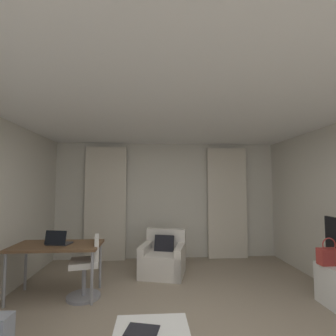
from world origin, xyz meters
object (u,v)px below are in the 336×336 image
desk_chair (87,270)px  laptop (58,242)px  handbag_primary (329,256)px  armchair (163,259)px  magazine_open (142,331)px  desk (57,249)px

desk_chair → laptop: 0.60m
handbag_primary → laptop: bearing=172.6°
laptop → desk_chair: bearing=-3.5°
armchair → desk_chair: size_ratio=1.06×
desk_chair → magazine_open: size_ratio=2.75×
laptop → handbag_primary: (3.83, -0.50, -0.14)m
laptop → handbag_primary: laptop is taller
desk → magazine_open: bearing=-50.7°
desk → handbag_primary: 3.88m
armchair → desk: armchair is taller
desk → laptop: size_ratio=3.48×
magazine_open → handbag_primary: bearing=23.2°
desk_chair → laptop: bearing=176.5°
desk → desk_chair: bearing=-6.3°
armchair → handbag_primary: (2.23, -1.36, 0.39)m
laptop → magazine_open: (1.30, -1.59, -0.42)m
armchair → magazine_open: (-0.30, -2.44, 0.12)m
armchair → desk: (-1.62, -0.83, 0.42)m
magazine_open → handbag_primary: 2.77m
armchair → laptop: size_ratio=2.57×
desk_chair → laptop: size_ratio=2.44×
desk_chair → handbag_primary: (3.39, -0.47, 0.27)m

